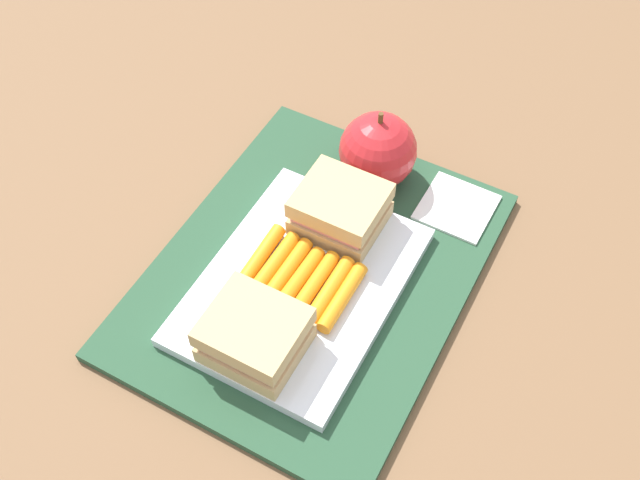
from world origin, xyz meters
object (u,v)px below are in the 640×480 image
at_px(sandwich_half_left, 255,335).
at_px(carrot_sticks_bundle, 300,278).
at_px(food_tray, 301,285).
at_px(sandwich_half_right, 340,209).
at_px(apple, 375,150).
at_px(paper_napkin, 457,207).

height_order(sandwich_half_left, carrot_sticks_bundle, sandwich_half_left).
xyz_separation_m(food_tray, carrot_sticks_bundle, (-0.00, -0.00, 0.01)).
bearing_deg(food_tray, sandwich_half_right, 0.00).
bearing_deg(sandwich_half_left, apple, 0.69).
relative_size(carrot_sticks_bundle, apple, 1.14).
xyz_separation_m(sandwich_half_right, apple, (0.08, 0.00, 0.01)).
height_order(carrot_sticks_bundle, apple, apple).
height_order(food_tray, sandwich_half_left, sandwich_half_left).
relative_size(food_tray, paper_napkin, 3.29).
bearing_deg(sandwich_half_left, carrot_sticks_bundle, -0.03).
xyz_separation_m(sandwich_half_right, paper_napkin, (0.08, -0.09, -0.03)).
bearing_deg(carrot_sticks_bundle, sandwich_half_right, 0.03).
bearing_deg(paper_napkin, apple, 90.60).
bearing_deg(carrot_sticks_bundle, apple, 1.03).
relative_size(food_tray, carrot_sticks_bundle, 2.26).
distance_m(sandwich_half_left, sandwich_half_right, 0.16).
distance_m(carrot_sticks_bundle, apple, 0.16).
bearing_deg(apple, sandwich_half_right, -177.99).
relative_size(food_tray, sandwich_half_left, 2.88).
height_order(carrot_sticks_bundle, paper_napkin, carrot_sticks_bundle).
xyz_separation_m(food_tray, sandwich_half_left, (-0.08, 0.00, 0.03)).
relative_size(sandwich_half_right, paper_napkin, 1.14).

